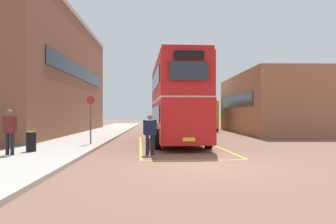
% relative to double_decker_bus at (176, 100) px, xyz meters
% --- Properties ---
extents(ground_plane, '(135.60, 135.60, 0.00)m').
position_rel_double_decker_bus_xyz_m(ground_plane, '(0.52, 5.48, -2.51)').
color(ground_plane, brown).
extents(sidewalk_left, '(4.00, 57.60, 0.14)m').
position_rel_double_decker_bus_xyz_m(sidewalk_left, '(-5.98, 7.88, -2.44)').
color(sidewalk_left, '#A39E93').
rests_on(sidewalk_left, ground).
extents(brick_building_left, '(6.29, 24.24, 9.79)m').
position_rel_double_decker_bus_xyz_m(brick_building_left, '(-10.67, 9.23, 2.38)').
color(brick_building_left, brown).
rests_on(brick_building_left, ground).
extents(depot_building_right, '(6.86, 15.36, 5.21)m').
position_rel_double_decker_bus_xyz_m(depot_building_right, '(9.41, 11.30, 0.09)').
color(depot_building_right, '#9E6647').
rests_on(depot_building_right, ground).
extents(double_decker_bus, '(3.18, 10.77, 4.75)m').
position_rel_double_decker_bus_xyz_m(double_decker_bus, '(0.00, 0.00, 0.00)').
color(double_decker_bus, black).
rests_on(double_decker_bus, ground).
extents(single_deck_bus, '(2.84, 8.36, 3.02)m').
position_rel_double_decker_bus_xyz_m(single_deck_bus, '(3.51, 16.83, -0.88)').
color(single_deck_bus, black).
rests_on(single_deck_bus, ground).
extents(pedestrian_boarding, '(0.57, 0.27, 1.71)m').
position_rel_double_decker_bus_xyz_m(pedestrian_boarding, '(-1.39, -5.59, -1.52)').
color(pedestrian_boarding, black).
rests_on(pedestrian_boarding, ground).
extents(pedestrian_waiting_near, '(0.57, 0.36, 1.76)m').
position_rel_double_decker_bus_xyz_m(pedestrian_waiting_near, '(-6.79, -6.65, -1.34)').
color(pedestrian_waiting_near, black).
rests_on(pedestrian_waiting_near, sidewalk_left).
extents(litter_bin, '(0.44, 0.44, 0.86)m').
position_rel_double_decker_bus_xyz_m(litter_bin, '(-6.43, -5.37, -1.94)').
color(litter_bin, black).
rests_on(litter_bin, sidewalk_left).
extents(bus_stop_sign, '(0.44, 0.08, 2.53)m').
position_rel_double_decker_bus_xyz_m(bus_stop_sign, '(-4.62, -1.75, -0.84)').
color(bus_stop_sign, '#4C4C51').
rests_on(bus_stop_sign, sidewalk_left).
extents(bay_marking_yellow, '(4.80, 12.87, 0.01)m').
position_rel_double_decker_bus_xyz_m(bay_marking_yellow, '(0.05, -1.95, -2.51)').
color(bay_marking_yellow, gold).
rests_on(bay_marking_yellow, ground).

